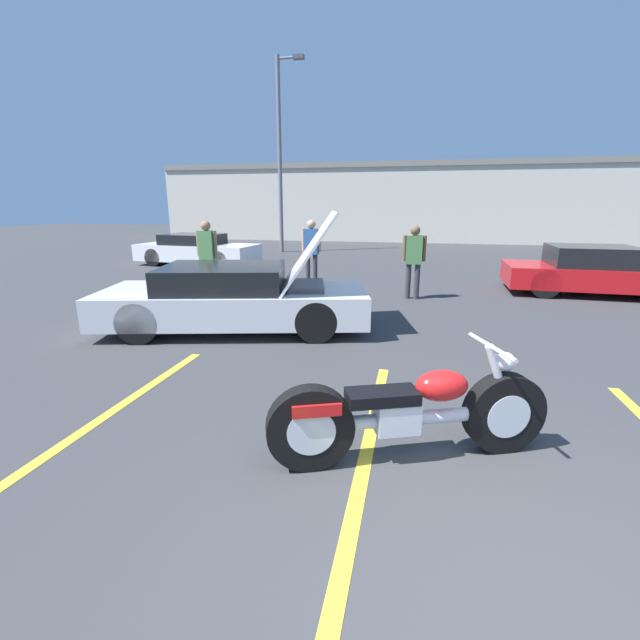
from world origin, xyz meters
TOP-DOWN VIEW (x-y plane):
  - ground_plane at (0.00, 0.00)m, footprint 80.00×80.00m
  - parking_stripe_foreground at (-3.69, 1.07)m, footprint 0.12×4.52m
  - parking_stripe_middle at (-0.99, 1.07)m, footprint 0.12×4.52m
  - far_building at (0.00, 24.99)m, footprint 32.00×4.20m
  - light_pole at (-6.58, 16.88)m, footprint 1.21×0.28m
  - motorcycle at (-0.64, 1.33)m, footprint 2.31×1.09m
  - show_car_hood_open at (-3.64, 4.72)m, footprint 4.76×2.79m
  - parked_car_left_row at (-8.30, 12.05)m, footprint 4.35×2.06m
  - parked_car_right_row at (3.56, 9.36)m, footprint 4.13×1.89m
  - spectator_near_motorcycle at (-5.51, 7.41)m, footprint 0.52×0.23m
  - spectator_by_show_car at (-3.35, 9.03)m, footprint 0.52×0.23m
  - spectator_midground at (-0.70, 7.92)m, footprint 0.52×0.22m

SIDE VIEW (x-z plane):
  - ground_plane at x=0.00m, z-range 0.00..0.00m
  - parking_stripe_foreground at x=-3.69m, z-range 0.00..0.01m
  - parking_stripe_middle at x=-0.99m, z-range 0.00..0.01m
  - motorcycle at x=-0.64m, z-range -0.08..0.92m
  - parked_car_left_row at x=-8.30m, z-range -0.01..1.08m
  - parked_car_right_row at x=3.56m, z-range -0.03..1.13m
  - show_car_hood_open at x=-3.64m, z-range -0.44..1.56m
  - spectator_midground at x=-0.70m, z-range 0.15..1.81m
  - spectator_by_show_car at x=-3.35m, z-range 0.17..1.89m
  - spectator_near_motorcycle at x=-5.51m, z-range 0.17..1.91m
  - far_building at x=0.00m, z-range 0.14..4.54m
  - light_pole at x=-6.58m, z-range 0.38..8.42m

